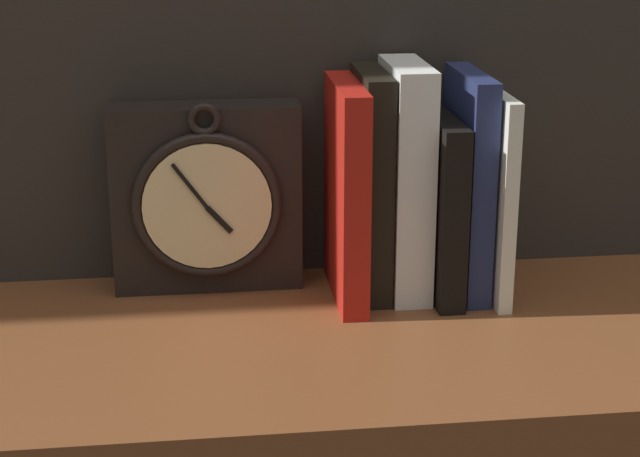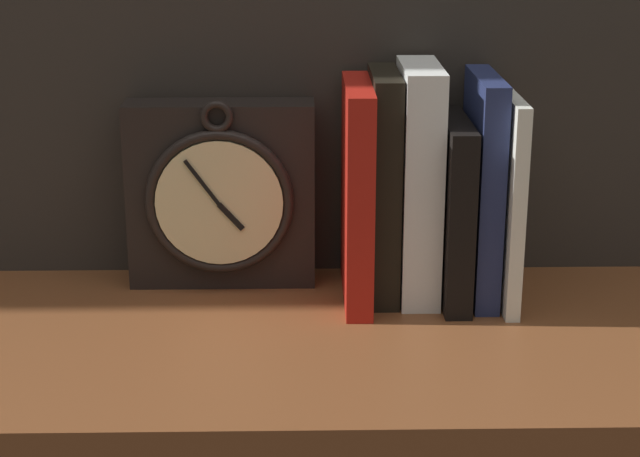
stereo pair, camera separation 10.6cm
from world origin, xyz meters
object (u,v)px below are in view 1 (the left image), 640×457
Objects in this scene: book_slot1_black at (371,184)px; book_slot2_white at (405,179)px; clock at (206,198)px; book_slot5_white at (490,192)px; book_slot3_black at (440,206)px; book_slot4_navy at (467,183)px; book_slot0_red at (346,192)px.

book_slot2_white is at bearing -3.10° from book_slot1_black.
clock is 0.32m from book_slot5_white.
book_slot3_black is 0.88× the size of book_slot5_white.
book_slot5_white is at bearing -7.80° from book_slot2_white.
book_slot3_black is (0.08, -0.01, -0.02)m from book_slot1_black.
clock is 1.09× the size of book_slot3_black.
book_slot1_black is 1.09× the size of book_slot5_white.
book_slot0_red is at bearing -176.74° from book_slot4_navy.
book_slot2_white is at bearing 172.20° from book_slot5_white.
book_slot2_white is 1.28× the size of book_slot3_black.
clock is 0.29m from book_slot4_navy.
book_slot5_white is at bearing -8.31° from clock.
book_slot2_white reaches higher than book_slot3_black.
book_slot5_white is (0.06, -0.00, 0.01)m from book_slot3_black.
clock is at bearing 171.69° from book_slot5_white.
clock is at bearing 171.47° from book_slot2_white.
book_slot4_navy reaches higher than book_slot3_black.
book_slot0_red is 0.11m from book_slot3_black.
book_slot2_white is 0.07m from book_slot4_navy.
book_slot0_red is 0.96× the size of book_slot1_black.
book_slot0_red is 1.05× the size of book_slot5_white.
book_slot2_white is at bearing -8.53° from clock.
book_slot3_black is (0.04, -0.01, -0.03)m from book_slot2_white.
book_slot5_white is (0.09, -0.01, -0.01)m from book_slot2_white.
book_slot1_black is 0.08m from book_slot3_black.
book_slot1_black is 0.13m from book_slot5_white.
book_slot4_navy reaches higher than clock.
book_slot5_white is (0.16, 0.00, -0.01)m from book_slot0_red.
book_slot0_red is at bearing -179.98° from book_slot5_white.
book_slot1_black is at bearing 176.18° from book_slot4_navy.
book_slot2_white is 1.12× the size of book_slot5_white.
book_slot4_navy is at bearing -4.22° from book_slot2_white.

